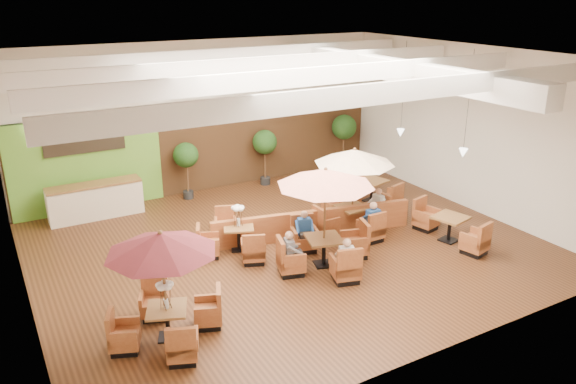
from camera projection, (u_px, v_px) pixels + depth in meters
room at (274, 117)px, 16.45m from camera, size 14.04×14.00×5.52m
service_counter at (96, 201)px, 18.51m from camera, size 3.00×0.75×1.18m
booth_divider at (313, 224)px, 17.07m from camera, size 6.21×1.49×0.87m
table_0 at (163, 266)px, 11.67m from camera, size 2.66×2.66×2.56m
table_1 at (325, 200)px, 14.83m from camera, size 2.91×2.91×2.83m
table_2 at (354, 175)px, 17.14m from camera, size 2.61×2.61×2.68m
table_3 at (231, 237)px, 16.13m from camera, size 1.91×2.70×1.53m
table_4 at (449, 229)px, 16.83m from camera, size 1.08×2.79×1.00m
table_5 at (365, 193)px, 19.83m from camera, size 1.98×2.84×1.01m
topiary_0 at (186, 157)px, 19.86m from camera, size 0.89×0.89×2.08m
topiary_1 at (265, 144)px, 21.30m from camera, size 0.93×0.93×2.15m
topiary_2 at (344, 129)px, 22.95m from camera, size 1.01×1.01×2.35m
diner_0 at (346, 255)px, 14.38m from camera, size 0.43×0.40×0.77m
diner_1 at (304, 227)px, 16.07m from camera, size 0.42×0.39×0.76m
diner_2 at (291, 248)px, 14.74m from camera, size 0.38×0.42×0.78m
diner_3 at (372, 217)px, 16.70m from camera, size 0.40×0.32×0.81m
diner_4 at (377, 202)px, 17.97m from camera, size 0.31×0.37×0.73m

